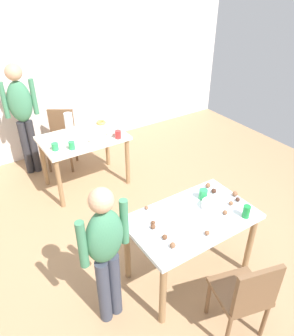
% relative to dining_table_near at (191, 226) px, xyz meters
% --- Properties ---
extents(ground_plane, '(6.40, 6.40, 0.00)m').
position_rel_dining_table_near_xyz_m(ground_plane, '(0.04, 0.11, -0.64)').
color(ground_plane, '#9E7A56').
extents(wall_back, '(6.40, 0.10, 2.60)m').
position_rel_dining_table_near_xyz_m(wall_back, '(0.04, 3.31, 0.66)').
color(wall_back, silver).
rests_on(wall_back, ground_plane).
extents(dining_table_near, '(1.17, 0.71, 0.75)m').
position_rel_dining_table_near_xyz_m(dining_table_near, '(0.00, 0.00, 0.00)').
color(dining_table_near, silver).
rests_on(dining_table_near, ground_plane).
extents(dining_table_far, '(1.11, 0.74, 0.75)m').
position_rel_dining_table_near_xyz_m(dining_table_far, '(-0.17, 2.05, -0.00)').
color(dining_table_far, silver).
rests_on(dining_table_far, ground_plane).
extents(chair_near_table, '(0.49, 0.49, 0.87)m').
position_rel_dining_table_near_xyz_m(chair_near_table, '(-0.04, -0.73, -0.15)').
color(chair_near_table, brown).
rests_on(chair_near_table, ground_plane).
extents(chair_far_table, '(0.56, 0.56, 0.87)m').
position_rel_dining_table_near_xyz_m(chair_far_table, '(-0.24, 2.77, -0.15)').
color(chair_far_table, brown).
rests_on(chair_far_table, ground_plane).
extents(person_girl_near, '(0.46, 0.24, 1.39)m').
position_rel_dining_table_near_xyz_m(person_girl_near, '(-0.87, 0.02, 0.18)').
color(person_girl_near, '#383D4C').
rests_on(person_girl_near, ground_plane).
extents(person_adult_far, '(0.45, 0.26, 1.63)m').
position_rel_dining_table_near_xyz_m(person_adult_far, '(-0.72, 2.81, 0.34)').
color(person_adult_far, '#28282D').
rests_on(person_adult_far, ground_plane).
extents(mixing_bowl, '(0.18, 0.18, 0.07)m').
position_rel_dining_table_near_xyz_m(mixing_bowl, '(0.23, 0.01, 0.14)').
color(mixing_bowl, white).
rests_on(mixing_bowl, dining_table_near).
extents(soda_can, '(0.07, 0.07, 0.12)m').
position_rel_dining_table_near_xyz_m(soda_can, '(0.41, -0.26, 0.17)').
color(soda_can, '#198438').
rests_on(soda_can, dining_table_near).
extents(fork_near, '(0.17, 0.02, 0.01)m').
position_rel_dining_table_near_xyz_m(fork_near, '(-0.27, -0.03, 0.11)').
color(fork_near, silver).
rests_on(fork_near, dining_table_near).
extents(cup_near_0, '(0.08, 0.08, 0.10)m').
position_rel_dining_table_near_xyz_m(cup_near_0, '(0.27, 0.16, 0.16)').
color(cup_near_0, green).
rests_on(cup_near_0, dining_table_near).
extents(cake_ball_0, '(0.04, 0.04, 0.04)m').
position_rel_dining_table_near_xyz_m(cake_ball_0, '(0.28, -0.14, 0.13)').
color(cake_ball_0, brown).
rests_on(cake_ball_0, dining_table_near).
extents(cake_ball_1, '(0.05, 0.05, 0.05)m').
position_rel_dining_table_near_xyz_m(cake_ball_1, '(0.44, 0.27, 0.13)').
color(cake_ball_1, brown).
rests_on(cake_ball_1, dining_table_near).
extents(cake_ball_2, '(0.04, 0.04, 0.04)m').
position_rel_dining_table_near_xyz_m(cake_ball_2, '(0.42, -0.07, 0.13)').
color(cake_ball_2, brown).
rests_on(cake_ball_2, dining_table_near).
extents(cake_ball_3, '(0.05, 0.05, 0.05)m').
position_rel_dining_table_near_xyz_m(cake_ball_3, '(0.55, 0.01, 0.13)').
color(cake_ball_3, brown).
rests_on(cake_ball_3, dining_table_near).
extents(cake_ball_4, '(0.05, 0.05, 0.05)m').
position_rel_dining_table_near_xyz_m(cake_ball_4, '(-0.38, -0.09, 0.13)').
color(cake_ball_4, brown).
rests_on(cake_ball_4, dining_table_near).
extents(cake_ball_5, '(0.04, 0.04, 0.04)m').
position_rel_dining_table_near_xyz_m(cake_ball_5, '(-0.36, 0.11, 0.13)').
color(cake_ball_5, brown).
rests_on(cake_ball_5, dining_table_near).
extents(cake_ball_6, '(0.05, 0.05, 0.05)m').
position_rel_dining_table_near_xyz_m(cake_ball_6, '(-0.39, 0.07, 0.13)').
color(cake_ball_6, brown).
rests_on(cake_ball_6, dining_table_near).
extents(cake_ball_7, '(0.05, 0.05, 0.05)m').
position_rel_dining_table_near_xyz_m(cake_ball_7, '(0.42, 0.16, 0.13)').
color(cake_ball_7, '#3D2319').
rests_on(cake_ball_7, dining_table_near).
extents(cake_ball_8, '(0.04, 0.04, 0.04)m').
position_rel_dining_table_near_xyz_m(cake_ball_8, '(-0.29, 0.32, 0.13)').
color(cake_ball_8, brown).
rests_on(cake_ball_8, dining_table_near).
extents(cake_ball_9, '(0.05, 0.05, 0.05)m').
position_rel_dining_table_near_xyz_m(cake_ball_9, '(-0.38, -0.21, 0.13)').
color(cake_ball_9, brown).
rests_on(cake_ball_9, dining_table_near).
extents(cake_ball_10, '(0.04, 0.04, 0.04)m').
position_rel_dining_table_near_xyz_m(cake_ball_10, '(0.52, -0.06, 0.13)').
color(cake_ball_10, '#3D2319').
rests_on(cake_ball_10, dining_table_near).
extents(cake_ball_11, '(0.04, 0.04, 0.04)m').
position_rel_dining_table_near_xyz_m(cake_ball_11, '(-0.05, -0.25, 0.13)').
color(cake_ball_11, brown).
rests_on(cake_ball_11, dining_table_near).
extents(pitcher_far, '(0.11, 0.11, 0.24)m').
position_rel_dining_table_near_xyz_m(pitcher_far, '(-0.23, 2.36, 0.23)').
color(pitcher_far, white).
rests_on(pitcher_far, dining_table_far).
extents(cup_far_0, '(0.08, 0.08, 0.09)m').
position_rel_dining_table_near_xyz_m(cup_far_0, '(-0.60, 1.90, 0.15)').
color(cup_far_0, green).
rests_on(cup_far_0, dining_table_far).
extents(cup_far_1, '(0.08, 0.08, 0.10)m').
position_rel_dining_table_near_xyz_m(cup_far_1, '(-0.42, 1.81, 0.16)').
color(cup_far_1, green).
rests_on(cup_far_1, dining_table_far).
extents(cup_far_2, '(0.08, 0.08, 0.11)m').
position_rel_dining_table_near_xyz_m(cup_far_2, '(0.20, 1.75, 0.16)').
color(cup_far_2, red).
rests_on(cup_far_2, dining_table_far).
extents(donut_far_0, '(0.13, 0.13, 0.04)m').
position_rel_dining_table_near_xyz_m(donut_far_0, '(0.18, 1.91, 0.13)').
color(donut_far_0, white).
rests_on(donut_far_0, dining_table_far).
extents(donut_far_1, '(0.14, 0.14, 0.04)m').
position_rel_dining_table_near_xyz_m(donut_far_1, '(0.22, 2.30, 0.13)').
color(donut_far_1, gold).
rests_on(donut_far_1, dining_table_far).
extents(donut_far_2, '(0.13, 0.13, 0.04)m').
position_rel_dining_table_near_xyz_m(donut_far_2, '(-0.10, 1.87, 0.13)').
color(donut_far_2, white).
rests_on(donut_far_2, dining_table_far).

